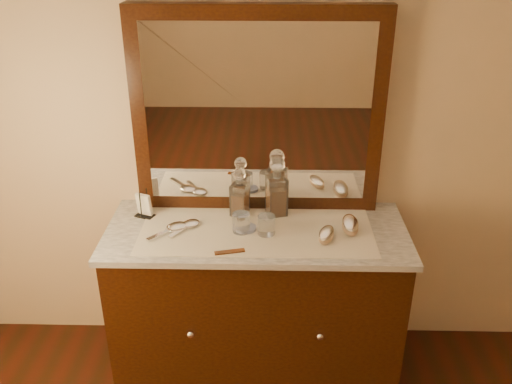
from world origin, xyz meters
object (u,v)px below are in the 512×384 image
(brush_far, at_px, (350,225))
(hand_mirror_inner, at_px, (188,225))
(brush_near, at_px, (326,235))
(napkin_rack, at_px, (144,206))
(decanter_right, at_px, (277,192))
(dresser_cabinet, at_px, (256,304))
(decanter_left, at_px, (240,197))
(pin_dish, at_px, (247,228))
(mirror_frame, at_px, (258,113))
(comb, at_px, (230,252))
(hand_mirror_outer, at_px, (173,228))

(brush_far, bearing_deg, hand_mirror_inner, 179.72)
(brush_near, bearing_deg, hand_mirror_inner, 171.92)
(napkin_rack, distance_m, decanter_right, 0.66)
(dresser_cabinet, xyz_separation_m, brush_far, (0.45, 0.01, 0.47))
(decanter_left, bearing_deg, napkin_rack, -177.25)
(pin_dish, height_order, napkin_rack, napkin_rack)
(mirror_frame, relative_size, comb, 8.89)
(hand_mirror_inner, bearing_deg, hand_mirror_outer, -154.58)
(pin_dish, relative_size, napkin_rack, 0.62)
(napkin_rack, bearing_deg, decanter_left, 2.75)
(decanter_left, bearing_deg, decanter_right, 5.21)
(brush_far, height_order, hand_mirror_inner, brush_far)
(pin_dish, bearing_deg, brush_far, 2.09)
(mirror_frame, xyz_separation_m, hand_mirror_outer, (-0.39, -0.26, -0.49))
(mirror_frame, xyz_separation_m, comb, (-0.11, -0.45, -0.49))
(decanter_left, distance_m, hand_mirror_inner, 0.29)
(mirror_frame, distance_m, decanter_right, 0.40)
(pin_dish, bearing_deg, hand_mirror_inner, 175.63)
(mirror_frame, bearing_deg, hand_mirror_inner, -144.71)
(hand_mirror_outer, bearing_deg, mirror_frame, 33.74)
(mirror_frame, xyz_separation_m, napkin_rack, (-0.56, -0.13, -0.44))
(dresser_cabinet, height_order, decanter_right, decanter_right)
(pin_dish, bearing_deg, brush_near, -10.88)
(brush_near, bearing_deg, dresser_cabinet, 166.29)
(pin_dish, distance_m, comb, 0.21)
(decanter_left, bearing_deg, brush_near, -28.25)
(dresser_cabinet, bearing_deg, decanter_left, 121.51)
(napkin_rack, bearing_deg, hand_mirror_inner, -24.56)
(decanter_left, height_order, brush_far, decanter_left)
(comb, xyz_separation_m, decanter_right, (0.21, 0.37, 0.11))
(brush_near, height_order, hand_mirror_outer, brush_near)
(mirror_frame, height_order, decanter_left, mirror_frame)
(brush_near, distance_m, hand_mirror_outer, 0.72)
(pin_dish, distance_m, decanter_left, 0.18)
(brush_far, distance_m, hand_mirror_outer, 0.84)
(mirror_frame, height_order, brush_far, mirror_frame)
(decanter_right, height_order, hand_mirror_outer, decanter_right)
(brush_near, bearing_deg, pin_dish, 169.12)
(brush_near, bearing_deg, comb, -163.41)
(napkin_rack, relative_size, hand_mirror_inner, 0.74)
(comb, distance_m, brush_near, 0.46)
(brush_far, xyz_separation_m, hand_mirror_outer, (-0.84, -0.03, -0.01))
(dresser_cabinet, distance_m, brush_far, 0.65)
(mirror_frame, distance_m, brush_far, 0.69)
(brush_far, bearing_deg, napkin_rack, 173.78)
(brush_far, xyz_separation_m, hand_mirror_inner, (-0.77, 0.00, -0.02))
(napkin_rack, height_order, hand_mirror_outer, napkin_rack)
(hand_mirror_outer, bearing_deg, brush_far, 1.94)
(comb, bearing_deg, hand_mirror_outer, 132.28)
(hand_mirror_outer, bearing_deg, napkin_rack, 139.86)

